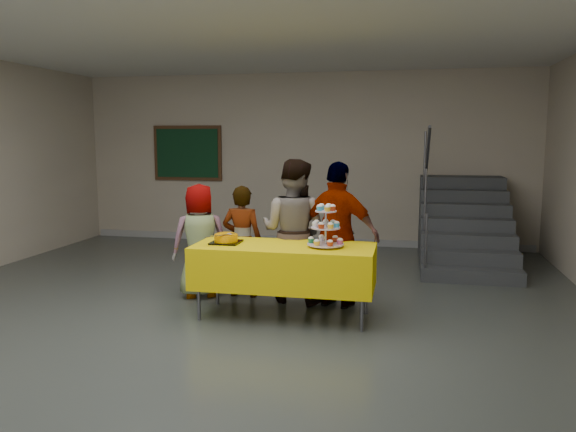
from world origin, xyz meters
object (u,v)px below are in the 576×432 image
schoolchild_b (242,241)px  schoolchild_d (338,235)px  schoolchild_a (200,241)px  noticeboard (188,153)px  staircase (463,229)px  bake_table (284,265)px  cupcake_stand (326,229)px  schoolchild_c (293,231)px  bear_cake (226,238)px

schoolchild_b → schoolchild_d: (1.16, -0.17, 0.15)m
schoolchild_a → noticeboard: 4.00m
staircase → noticeboard: bearing=170.2°
bake_table → cupcake_stand: (0.44, -0.00, 0.40)m
schoolchild_b → staircase: 3.80m
schoolchild_c → schoolchild_d: bearing=-177.9°
cupcake_stand → bear_cake: cupcake_stand is taller
bake_table → schoolchild_d: 0.76m
bear_cake → noticeboard: noticeboard is taller
schoolchild_d → schoolchild_a: bearing=14.8°
cupcake_stand → staircase: 3.71m
noticeboard → schoolchild_c: bearing=-52.5°
schoolchild_b → schoolchild_c: size_ratio=0.81×
schoolchild_a → schoolchild_b: bearing=168.3°
bear_cake → staircase: bearing=50.4°
noticeboard → schoolchild_b: bearing=-59.1°
bake_table → schoolchild_d: schoolchild_d is taller
schoolchild_c → noticeboard: size_ratio=1.26×
bake_table → schoolchild_c: 0.66m
bear_cake → staircase: size_ratio=0.15×
schoolchild_c → cupcake_stand: bearing=140.0°
schoolchild_c → schoolchild_d: 0.54m
schoolchild_a → schoolchild_b: (0.48, 0.11, -0.01)m
cupcake_stand → schoolchild_d: schoolchild_d is taller
schoolchild_d → staircase: bearing=-103.1°
bake_table → noticeboard: size_ratio=1.45×
bear_cake → schoolchild_c: size_ratio=0.22×
bake_table → schoolchild_b: schoolchild_b is taller
schoolchild_c → staircase: bearing=-115.4°
schoolchild_a → schoolchild_b: schoolchild_a is taller
schoolchild_a → schoolchild_d: schoolchild_d is taller
cupcake_stand → staircase: bearing=63.2°
schoolchild_c → staircase: staircase is taller
bake_table → staircase: 3.90m
noticeboard → bake_table: bearing=-56.6°
bear_cake → cupcake_stand: bearing=0.4°
schoolchild_b → schoolchild_c: schoolchild_c is taller
bear_cake → schoolchild_d: (1.13, 0.51, -0.02)m
bear_cake → schoolchild_a: 0.78m
schoolchild_d → staircase: size_ratio=0.68×
bake_table → cupcake_stand: size_ratio=4.22×
bear_cake → staircase: (2.72, 3.30, -0.34)m
staircase → noticeboard: size_ratio=1.85×
schoolchild_a → noticeboard: size_ratio=1.04×
bake_table → schoolchild_b: size_ratio=1.42×
schoolchild_d → staircase: (1.59, 2.78, -0.32)m
schoolchild_c → staircase: 3.43m
schoolchild_a → schoolchild_d: 1.65m
schoolchild_a → schoolchild_c: (1.12, 0.05, 0.15)m
bear_cake → staircase: staircase is taller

